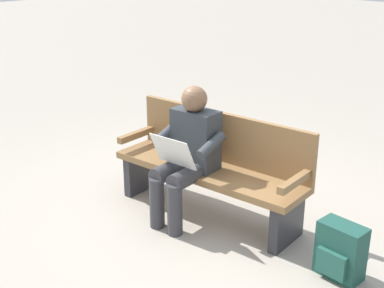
# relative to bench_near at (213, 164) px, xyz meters

# --- Properties ---
(ground_plane) EXTENTS (40.00, 40.00, 0.00)m
(ground_plane) POSITION_rel_bench_near_xyz_m (-0.01, 0.07, -0.46)
(ground_plane) COLOR #A89E8E
(bench_near) EXTENTS (1.84, 0.65, 0.90)m
(bench_near) POSITION_rel_bench_near_xyz_m (0.00, 0.00, 0.00)
(bench_near) COLOR olive
(bench_near) RESTS_ON ground
(person_seated) EXTENTS (0.60, 0.60, 1.18)m
(person_seated) POSITION_rel_bench_near_xyz_m (0.07, 0.24, 0.17)
(person_seated) COLOR #33383D
(person_seated) RESTS_ON ground
(backpack) EXTENTS (0.34, 0.24, 0.42)m
(backpack) POSITION_rel_bench_near_xyz_m (-1.33, 0.10, -0.25)
(backpack) COLOR #1E4C42
(backpack) RESTS_ON ground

